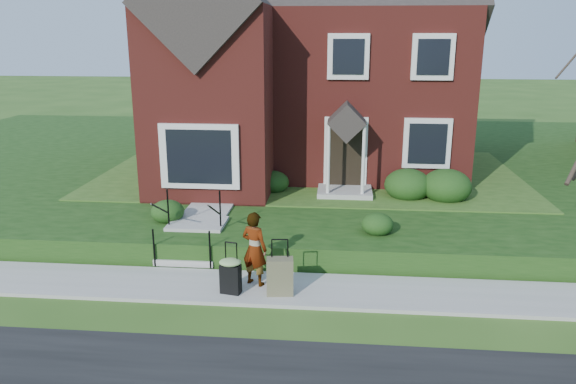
# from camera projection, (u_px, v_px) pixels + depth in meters

# --- Properties ---
(ground) EXTENTS (120.00, 120.00, 0.00)m
(ground) POSITION_uv_depth(u_px,v_px,m) (288.00, 291.00, 11.83)
(ground) COLOR #2D5119
(ground) RESTS_ON ground
(sidewalk) EXTENTS (60.00, 1.60, 0.08)m
(sidewalk) POSITION_uv_depth(u_px,v_px,m) (288.00, 289.00, 11.82)
(sidewalk) COLOR #9E9B93
(sidewalk) RESTS_ON ground
(terrace) EXTENTS (44.00, 20.00, 0.60)m
(terrace) POSITION_uv_depth(u_px,v_px,m) (416.00, 165.00, 21.84)
(terrace) COLOR #16370F
(terrace) RESTS_ON ground
(walkway) EXTENTS (1.20, 6.00, 0.06)m
(walkway) POSITION_uv_depth(u_px,v_px,m) (220.00, 194.00, 16.68)
(walkway) COLOR #9E9B93
(walkway) RESTS_ON terrace
(main_house) EXTENTS (10.40, 10.20, 9.40)m
(main_house) POSITION_uv_depth(u_px,v_px,m) (307.00, 33.00, 19.63)
(main_house) COLOR maroon
(main_house) RESTS_ON terrace
(front_steps) EXTENTS (1.40, 2.02, 1.50)m
(front_steps) POSITION_uv_depth(u_px,v_px,m) (193.00, 236.00, 13.70)
(front_steps) COLOR #9E9B93
(front_steps) RESTS_ON ground
(foundation_shrubs) EXTENTS (9.47, 4.38, 1.00)m
(foundation_shrubs) POSITION_uv_depth(u_px,v_px,m) (325.00, 183.00, 16.31)
(foundation_shrubs) COLOR #15340F
(foundation_shrubs) RESTS_ON terrace
(woman) EXTENTS (0.69, 0.60, 1.61)m
(woman) POSITION_uv_depth(u_px,v_px,m) (254.00, 249.00, 11.78)
(woman) COLOR #999999
(woman) RESTS_ON sidewalk
(suitcase_black) EXTENTS (0.52, 0.45, 1.09)m
(suitcase_black) POSITION_uv_depth(u_px,v_px,m) (230.00, 274.00, 11.47)
(suitcase_black) COLOR black
(suitcase_black) RESTS_ON sidewalk
(suitcase_olive) EXTENTS (0.57, 0.36, 1.17)m
(suitcase_olive) POSITION_uv_depth(u_px,v_px,m) (280.00, 276.00, 11.42)
(suitcase_olive) COLOR brown
(suitcase_olive) RESTS_ON sidewalk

